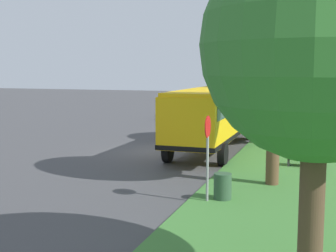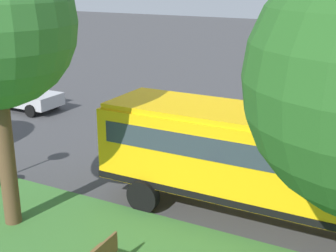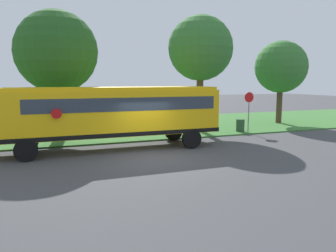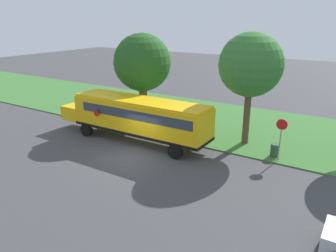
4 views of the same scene
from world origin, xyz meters
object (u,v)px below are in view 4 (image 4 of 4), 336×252
(school_bus, at_px, (137,116))
(oak_tree_roadside_mid, at_px, (251,66))
(park_bench, at_px, (206,125))
(stop_sign, at_px, (281,135))
(trash_bin, at_px, (275,151))
(oak_tree_beside_bus, at_px, (143,63))

(school_bus, relative_size, oak_tree_roadside_mid, 1.59)
(school_bus, height_order, oak_tree_roadside_mid, oak_tree_roadside_mid)
(oak_tree_roadside_mid, bearing_deg, park_bench, -105.71)
(school_bus, height_order, park_bench, school_bus)
(stop_sign, height_order, trash_bin, stop_sign)
(oak_tree_beside_bus, height_order, trash_bin, oak_tree_beside_bus)
(school_bus, bearing_deg, oak_tree_beside_bus, -150.31)
(oak_tree_beside_bus, relative_size, trash_bin, 8.32)
(stop_sign, xyz_separation_m, trash_bin, (-0.41, -0.35, -1.29))
(school_bus, distance_m, park_bench, 5.90)
(park_bench, bearing_deg, trash_bin, 69.04)
(school_bus, height_order, oak_tree_beside_bus, oak_tree_beside_bus)
(school_bus, bearing_deg, oak_tree_roadside_mid, 118.38)
(park_bench, bearing_deg, school_bus, -34.83)
(oak_tree_beside_bus, distance_m, oak_tree_roadside_mid, 8.95)
(oak_tree_roadside_mid, distance_m, stop_sign, 5.04)
(school_bus, distance_m, stop_sign, 9.84)
(school_bus, height_order, trash_bin, school_bus)
(oak_tree_roadside_mid, bearing_deg, oak_tree_beside_bus, -90.05)
(oak_tree_roadside_mid, relative_size, trash_bin, 8.66)
(oak_tree_beside_bus, height_order, oak_tree_roadside_mid, oak_tree_roadside_mid)
(oak_tree_beside_bus, distance_m, park_bench, 7.16)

